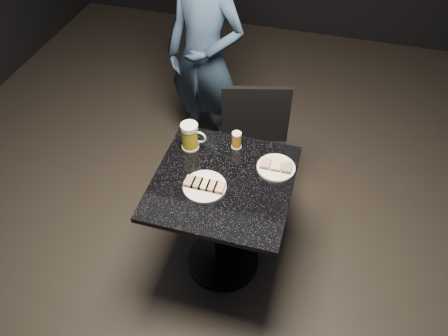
{
  "coord_description": "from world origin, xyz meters",
  "views": [
    {
      "loc": [
        0.41,
        -1.43,
        2.38
      ],
      "look_at": [
        0.0,
        0.02,
        0.82
      ],
      "focal_mm": 35.0,
      "sensor_mm": 36.0,
      "label": 1
    }
  ],
  "objects_px": {
    "plate_small": "(276,168)",
    "beer_mug": "(190,136)",
    "patron": "(205,57)",
    "chair": "(255,149)",
    "plate_large": "(205,187)",
    "beer_tumbler": "(237,140)",
    "table": "(223,210)"
  },
  "relations": [
    {
      "from": "plate_large",
      "to": "table",
      "type": "bearing_deg",
      "value": 43.94
    },
    {
      "from": "plate_small",
      "to": "table",
      "type": "xyz_separation_m",
      "value": [
        -0.24,
        -0.15,
        -0.25
      ]
    },
    {
      "from": "plate_small",
      "to": "beer_mug",
      "type": "bearing_deg",
      "value": 175.69
    },
    {
      "from": "beer_tumbler",
      "to": "plate_large",
      "type": "bearing_deg",
      "value": -103.1
    },
    {
      "from": "patron",
      "to": "chair",
      "type": "distance_m",
      "value": 0.73
    },
    {
      "from": "plate_small",
      "to": "beer_tumbler",
      "type": "relative_size",
      "value": 2.03
    },
    {
      "from": "plate_small",
      "to": "table",
      "type": "height_order",
      "value": "plate_small"
    },
    {
      "from": "patron",
      "to": "beer_mug",
      "type": "distance_m",
      "value": 0.84
    },
    {
      "from": "plate_large",
      "to": "plate_small",
      "type": "relative_size",
      "value": 1.09
    },
    {
      "from": "plate_small",
      "to": "patron",
      "type": "relative_size",
      "value": 0.13
    },
    {
      "from": "plate_large",
      "to": "chair",
      "type": "bearing_deg",
      "value": 77.69
    },
    {
      "from": "plate_large",
      "to": "patron",
      "type": "distance_m",
      "value": 1.13
    },
    {
      "from": "plate_small",
      "to": "beer_mug",
      "type": "height_order",
      "value": "beer_mug"
    },
    {
      "from": "plate_large",
      "to": "patron",
      "type": "xyz_separation_m",
      "value": [
        -0.34,
        1.08,
        0.03
      ]
    },
    {
      "from": "beer_mug",
      "to": "chair",
      "type": "distance_m",
      "value": 0.55
    },
    {
      "from": "table",
      "to": "beer_mug",
      "type": "relative_size",
      "value": 4.75
    },
    {
      "from": "plate_large",
      "to": "table",
      "type": "distance_m",
      "value": 0.27
    },
    {
      "from": "beer_mug",
      "to": "table",
      "type": "bearing_deg",
      "value": -38.96
    },
    {
      "from": "plate_small",
      "to": "beer_mug",
      "type": "distance_m",
      "value": 0.48
    },
    {
      "from": "plate_large",
      "to": "plate_small",
      "type": "xyz_separation_m",
      "value": [
        0.32,
        0.22,
        0.0
      ]
    },
    {
      "from": "plate_large",
      "to": "plate_small",
      "type": "height_order",
      "value": "same"
    },
    {
      "from": "patron",
      "to": "chair",
      "type": "height_order",
      "value": "patron"
    },
    {
      "from": "beer_mug",
      "to": "plate_large",
      "type": "bearing_deg",
      "value": -58.45
    },
    {
      "from": "plate_small",
      "to": "patron",
      "type": "bearing_deg",
      "value": 127.23
    },
    {
      "from": "patron",
      "to": "table",
      "type": "height_order",
      "value": "patron"
    },
    {
      "from": "plate_large",
      "to": "beer_mug",
      "type": "xyz_separation_m",
      "value": [
        -0.16,
        0.26,
        0.07
      ]
    },
    {
      "from": "table",
      "to": "chair",
      "type": "xyz_separation_m",
      "value": [
        0.06,
        0.53,
        -0.01
      ]
    },
    {
      "from": "patron",
      "to": "beer_tumbler",
      "type": "relative_size",
      "value": 16.12
    },
    {
      "from": "beer_mug",
      "to": "chair",
      "type": "xyz_separation_m",
      "value": [
        0.29,
        0.34,
        -0.33
      ]
    },
    {
      "from": "patron",
      "to": "chair",
      "type": "bearing_deg",
      "value": -32.13
    },
    {
      "from": "beer_mug",
      "to": "beer_tumbler",
      "type": "bearing_deg",
      "value": 16.47
    },
    {
      "from": "plate_small",
      "to": "plate_large",
      "type": "bearing_deg",
      "value": -144.6
    }
  ]
}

